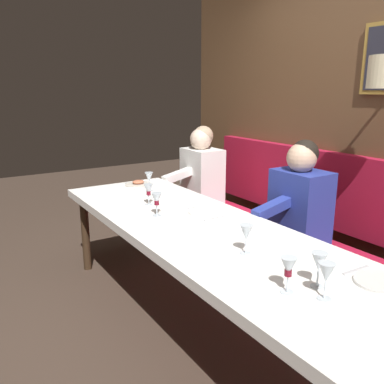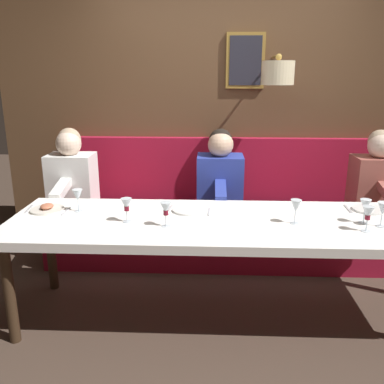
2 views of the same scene
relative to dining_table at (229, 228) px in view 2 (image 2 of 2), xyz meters
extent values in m
plane|color=#423328|center=(0.00, 0.00, -0.68)|extent=(12.00, 12.00, 0.00)
cube|color=white|center=(0.00, 0.00, 0.03)|extent=(0.90, 3.00, 0.06)
cylinder|color=#352416|center=(-0.35, 1.40, -0.34)|extent=(0.07, 0.07, 0.68)
cylinder|color=#352416|center=(0.35, 1.40, -0.34)|extent=(0.07, 0.07, 0.68)
cube|color=maroon|center=(0.89, 0.00, -0.46)|extent=(0.52, 3.20, 0.45)
cube|color=brown|center=(1.48, 0.00, 0.77)|extent=(0.10, 4.40, 2.90)
cube|color=maroon|center=(1.39, 0.00, 0.09)|extent=(0.10, 3.20, 0.64)
cube|color=olive|center=(1.42, -0.19, 1.13)|extent=(0.04, 0.36, 0.50)
cube|color=#23232D|center=(1.40, -0.19, 1.13)|extent=(0.01, 0.30, 0.44)
cylinder|color=#A37F38|center=(1.25, -0.44, 1.16)|extent=(0.35, 0.02, 0.02)
cylinder|color=beige|center=(1.08, -0.44, 1.02)|extent=(0.28, 0.28, 0.20)
sphere|color=#A37F38|center=(1.08, -0.44, 1.15)|extent=(0.06, 0.06, 0.06)
cube|color=#934C42|center=(0.89, -1.31, 0.05)|extent=(0.30, 0.40, 0.56)
sphere|color=beige|center=(0.87, -1.31, 0.43)|extent=(0.22, 0.22, 0.22)
sphere|color=tan|center=(0.90, -1.31, 0.46)|extent=(0.20, 0.20, 0.20)
cube|color=#283893|center=(0.89, 0.04, 0.05)|extent=(0.30, 0.40, 0.56)
sphere|color=#D1A889|center=(0.87, 0.04, 0.43)|extent=(0.22, 0.22, 0.22)
sphere|color=black|center=(0.90, 0.04, 0.46)|extent=(0.20, 0.20, 0.20)
cube|color=#283893|center=(0.60, 0.04, 0.09)|extent=(0.33, 0.09, 0.14)
cube|color=white|center=(0.89, 1.37, 0.05)|extent=(0.30, 0.40, 0.56)
sphere|color=beige|center=(0.87, 1.37, 0.43)|extent=(0.22, 0.22, 0.22)
sphere|color=tan|center=(0.90, 1.37, 0.46)|extent=(0.20, 0.20, 0.20)
cube|color=white|center=(0.60, 1.37, 0.09)|extent=(0.33, 0.09, 0.14)
cylinder|color=silver|center=(0.25, -1.03, 0.07)|extent=(0.24, 0.24, 0.01)
cube|color=silver|center=(0.27, -0.88, 0.06)|extent=(0.18, 0.02, 0.01)
cylinder|color=white|center=(0.18, 0.28, 0.07)|extent=(0.24, 0.24, 0.01)
cube|color=silver|center=(0.16, 0.13, 0.06)|extent=(0.17, 0.02, 0.01)
cube|color=silver|center=(0.20, 0.42, 0.06)|extent=(0.18, 0.04, 0.01)
cylinder|color=silver|center=(0.14, 1.31, 0.07)|extent=(0.24, 0.24, 0.01)
ellipsoid|color=#B76647|center=(0.14, 1.31, 0.09)|extent=(0.11, 0.09, 0.04)
cube|color=silver|center=(0.12, 1.16, 0.06)|extent=(0.17, 0.02, 0.01)
cube|color=silver|center=(0.16, 1.45, 0.06)|extent=(0.18, 0.04, 0.01)
cylinder|color=silver|center=(-0.07, 0.68, 0.06)|extent=(0.06, 0.06, 0.00)
cylinder|color=silver|center=(-0.07, 0.68, 0.10)|extent=(0.01, 0.01, 0.07)
cone|color=silver|center=(-0.07, 0.68, 0.18)|extent=(0.07, 0.07, 0.08)
cylinder|color=maroon|center=(-0.07, 0.68, 0.15)|extent=(0.03, 0.03, 0.03)
cylinder|color=silver|center=(-0.05, -0.43, 0.06)|extent=(0.06, 0.06, 0.00)
cylinder|color=silver|center=(-0.05, -0.43, 0.10)|extent=(0.01, 0.01, 0.07)
cone|color=silver|center=(-0.05, -0.43, 0.18)|extent=(0.07, 0.07, 0.08)
cylinder|color=silver|center=(-0.08, -0.98, 0.06)|extent=(0.06, 0.06, 0.00)
cylinder|color=silver|center=(-0.08, -0.98, 0.10)|extent=(0.01, 0.01, 0.07)
cone|color=silver|center=(-0.08, -0.98, 0.18)|extent=(0.07, 0.07, 0.08)
cylinder|color=silver|center=(0.14, 1.07, 0.06)|extent=(0.06, 0.06, 0.00)
cylinder|color=silver|center=(0.14, 1.07, 0.10)|extent=(0.01, 0.01, 0.07)
cone|color=silver|center=(0.14, 1.07, 0.18)|extent=(0.07, 0.07, 0.08)
cylinder|color=silver|center=(-0.02, -0.89, 0.06)|extent=(0.06, 0.06, 0.00)
cylinder|color=silver|center=(-0.02, -0.89, 0.10)|extent=(0.01, 0.01, 0.07)
cone|color=silver|center=(-0.02, -0.89, 0.18)|extent=(0.07, 0.07, 0.08)
cylinder|color=silver|center=(-0.14, 0.41, 0.06)|extent=(0.06, 0.06, 0.00)
cylinder|color=silver|center=(-0.14, 0.41, 0.10)|extent=(0.01, 0.01, 0.07)
cone|color=silver|center=(-0.14, 0.41, 0.18)|extent=(0.07, 0.07, 0.08)
cylinder|color=maroon|center=(-0.14, 0.41, 0.15)|extent=(0.03, 0.03, 0.03)
cylinder|color=silver|center=(-0.17, -0.85, 0.06)|extent=(0.06, 0.06, 0.00)
cylinder|color=silver|center=(-0.17, -0.85, 0.10)|extent=(0.01, 0.01, 0.07)
cone|color=silver|center=(-0.17, -0.85, 0.18)|extent=(0.07, 0.07, 0.08)
cylinder|color=maroon|center=(-0.17, -0.85, 0.15)|extent=(0.03, 0.03, 0.03)
camera|label=1|loc=(-1.36, -1.95, 0.92)|focal=37.31mm
camera|label=2|loc=(-2.61, 0.13, 1.01)|focal=38.28mm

